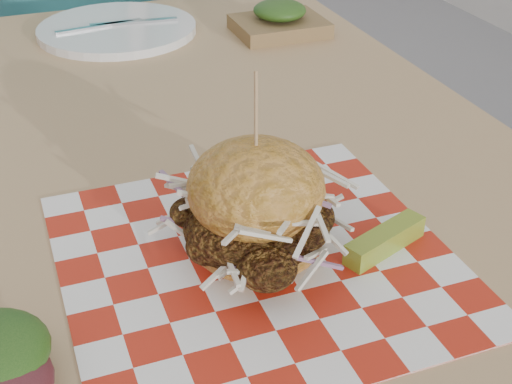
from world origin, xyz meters
TOP-DOWN VIEW (x-y plane):
  - patio_table at (-0.15, 0.23)m, footprint 0.80×1.20m
  - patio_chair at (-0.14, 1.29)m, footprint 0.45×0.46m
  - paper_liner at (-0.15, -0.02)m, footprint 0.36×0.36m
  - sandwich at (-0.15, -0.02)m, footprint 0.17×0.17m
  - pickle_spear at (-0.03, -0.05)m, footprint 0.10×0.05m
  - place_setting at (-0.15, 0.67)m, footprint 0.27×0.27m
  - kraft_tray at (0.11, 0.57)m, footprint 0.15×0.12m

SIDE VIEW (x-z plane):
  - patio_chair at x=-0.14m, z-range 0.08..1.03m
  - patio_table at x=-0.15m, z-range 0.30..1.05m
  - paper_liner at x=-0.15m, z-range 0.75..0.75m
  - place_setting at x=-0.15m, z-range 0.75..0.77m
  - pickle_spear at x=-0.03m, z-range 0.75..0.77m
  - kraft_tray at x=0.11m, z-range 0.74..0.80m
  - sandwich at x=-0.15m, z-range 0.71..0.90m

